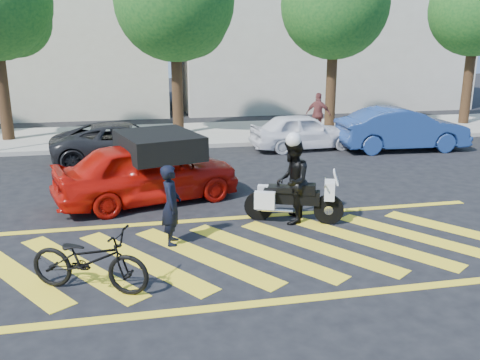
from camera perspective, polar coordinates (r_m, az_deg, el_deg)
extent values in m
plane|color=black|center=(9.52, -0.49, -8.23)|extent=(90.00, 90.00, 0.00)
cube|color=#9E998E|center=(20.96, -6.89, 5.06)|extent=(60.00, 5.00, 0.15)
cube|color=yellow|center=(9.63, -24.23, -9.38)|extent=(2.43, 3.21, 0.01)
cube|color=yellow|center=(9.44, -17.64, -9.21)|extent=(2.43, 3.21, 0.01)
cube|color=yellow|center=(9.37, -10.87, -8.91)|extent=(2.43, 3.21, 0.01)
cube|color=yellow|center=(9.43, -4.11, -8.49)|extent=(2.43, 3.21, 0.01)
cube|color=yellow|center=(9.62, 2.46, -7.96)|extent=(2.43, 3.21, 0.01)
cube|color=yellow|center=(9.93, 8.68, -7.37)|extent=(2.43, 3.21, 0.01)
cube|color=yellow|center=(10.35, 14.45, -6.74)|extent=(2.43, 3.21, 0.01)
cube|color=yellow|center=(10.86, 19.71, -6.10)|extent=(2.43, 3.21, 0.01)
cube|color=yellow|center=(11.45, 24.45, -5.49)|extent=(2.43, 3.21, 0.01)
cube|color=yellow|center=(7.86, 2.27, -13.67)|extent=(12.00, 0.20, 0.01)
cube|color=yellow|center=(11.26, -2.37, -4.39)|extent=(12.00, 0.20, 0.01)
cube|color=beige|center=(30.24, -24.76, 16.36)|extent=(16.00, 8.00, 10.00)
cube|color=beige|center=(31.47, 8.66, 18.37)|extent=(16.00, 8.00, 11.00)
cylinder|color=black|center=(21.19, -25.08, 9.11)|extent=(0.44, 0.44, 4.00)
sphere|color=#13491B|center=(21.29, -24.07, 16.09)|extent=(2.73, 2.73, 2.73)
cylinder|color=black|center=(20.70, -7.06, 10.31)|extent=(0.44, 0.44, 4.00)
sphere|color=#13491B|center=(20.67, -7.37, 19.36)|extent=(4.60, 4.60, 4.60)
sphere|color=#13491B|center=(20.99, -5.66, 17.46)|extent=(2.99, 2.99, 2.99)
cylinder|color=black|center=(22.20, 10.19, 10.53)|extent=(0.44, 0.44, 4.00)
sphere|color=#13491B|center=(22.17, 10.61, 18.82)|extent=(4.40, 4.40, 4.40)
sphere|color=#13491B|center=(22.64, 11.70, 17.01)|extent=(2.86, 2.86, 2.86)
cylinder|color=black|center=(25.33, 24.22, 10.02)|extent=(0.44, 0.44, 4.00)
sphere|color=#13491B|center=(25.29, 25.02, 17.00)|extent=(4.00, 4.00, 4.00)
imported|color=black|center=(9.78, -7.73, -2.81)|extent=(0.44, 0.61, 1.57)
imported|color=black|center=(8.35, -16.56, -8.59)|extent=(2.07, 1.42, 1.03)
cylinder|color=black|center=(11.14, 2.15, -2.90)|extent=(0.64, 0.36, 0.64)
cylinder|color=silver|center=(11.14, 2.15, -2.90)|extent=(0.24, 0.21, 0.19)
cylinder|color=black|center=(11.05, 9.93, -3.28)|extent=(0.64, 0.36, 0.64)
cylinder|color=silver|center=(11.05, 9.93, -3.28)|extent=(0.24, 0.21, 0.19)
cube|color=black|center=(11.00, 5.80, -1.89)|extent=(1.22, 0.68, 0.29)
cube|color=black|center=(10.93, 7.35, -1.00)|extent=(0.51, 0.43, 0.21)
cube|color=black|center=(10.96, 4.57, -0.97)|extent=(0.61, 0.50, 0.12)
cube|color=silver|center=(10.92, 10.03, -1.12)|extent=(0.35, 0.46, 0.39)
cube|color=silver|center=(11.29, 3.10, -1.52)|extent=(0.47, 0.32, 0.37)
cube|color=silver|center=(10.82, 2.79, -2.29)|extent=(0.47, 0.32, 0.37)
imported|color=black|center=(10.88, 5.86, -0.16)|extent=(0.96, 1.08, 1.82)
imported|color=#BD1008|center=(12.44, -10.33, 0.91)|extent=(4.74, 2.92, 1.51)
imported|color=black|center=(16.67, -12.62, 4.09)|extent=(4.73, 2.37, 1.29)
imported|color=white|center=(18.43, 7.11, 5.44)|extent=(3.91, 1.80, 1.30)
imported|color=navy|center=(19.04, 17.71, 5.47)|extent=(4.66, 1.81, 1.51)
imported|color=brown|center=(20.29, 8.78, 7.28)|extent=(1.05, 0.91, 1.69)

